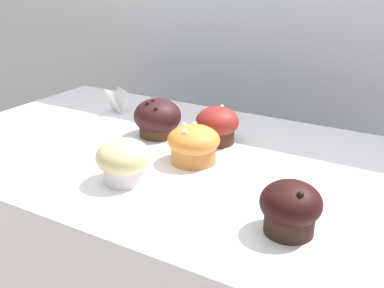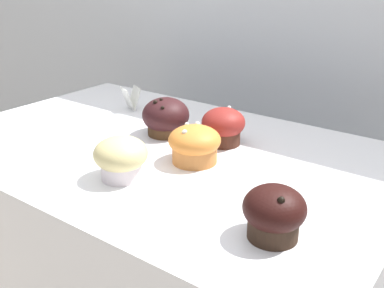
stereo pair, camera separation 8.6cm
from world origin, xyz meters
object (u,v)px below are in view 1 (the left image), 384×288
muffin_back_right (194,144)px  muffin_front_left (290,208)px  muffin_back_left (124,160)px  muffin_front_center (217,125)px  muffin_front_right (158,119)px

muffin_back_right → muffin_front_left: muffin_front_left is taller
muffin_front_left → muffin_back_left: bearing=178.3°
muffin_back_left → muffin_back_right: muffin_back_left is taller
muffin_front_center → muffin_front_right: muffin_front_right is taller
muffin_front_center → muffin_back_left: muffin_front_center is taller
muffin_front_center → muffin_back_right: muffin_front_center is taller
muffin_front_center → muffin_back_left: 0.26m
muffin_front_left → muffin_front_right: (-0.39, 0.23, 0.00)m
muffin_front_center → muffin_front_left: bearing=-46.0°
muffin_back_left → muffin_front_left: (0.31, -0.01, -0.00)m
muffin_back_left → muffin_back_right: bearing=65.0°
muffin_front_center → muffin_front_right: 0.14m
muffin_back_left → muffin_front_right: (-0.08, 0.22, -0.00)m
muffin_back_left → muffin_front_center: bearing=77.2°
muffin_front_left → muffin_front_right: size_ratio=0.84×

